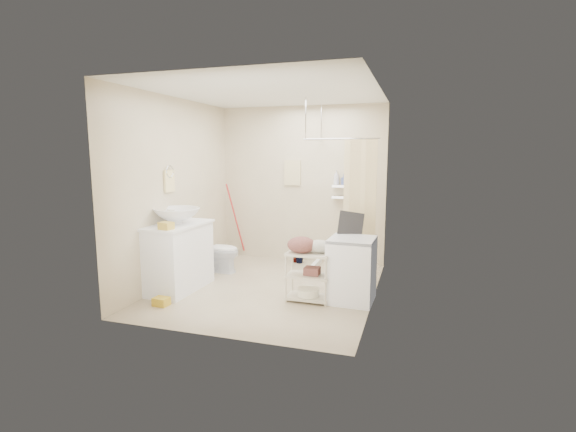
% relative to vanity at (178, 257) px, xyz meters
% --- Properties ---
extents(floor, '(3.20, 3.20, 0.00)m').
position_rel_vanity_xyz_m(floor, '(1.16, 0.40, -0.45)').
color(floor, tan).
rests_on(floor, ground).
extents(ceiling, '(2.80, 3.20, 0.04)m').
position_rel_vanity_xyz_m(ceiling, '(1.16, 0.40, 2.15)').
color(ceiling, silver).
rests_on(ceiling, ground).
extents(wall_back, '(2.80, 0.04, 2.60)m').
position_rel_vanity_xyz_m(wall_back, '(1.16, 2.00, 0.85)').
color(wall_back, beige).
rests_on(wall_back, ground).
extents(wall_front, '(2.80, 0.04, 2.60)m').
position_rel_vanity_xyz_m(wall_front, '(1.16, -1.20, 0.85)').
color(wall_front, beige).
rests_on(wall_front, ground).
extents(wall_left, '(0.04, 3.20, 2.60)m').
position_rel_vanity_xyz_m(wall_left, '(-0.24, 0.40, 0.85)').
color(wall_left, beige).
rests_on(wall_left, ground).
extents(wall_right, '(0.04, 3.20, 2.60)m').
position_rel_vanity_xyz_m(wall_right, '(2.56, 0.40, 0.85)').
color(wall_right, beige).
rests_on(wall_right, ground).
extents(vanity, '(0.60, 1.04, 0.90)m').
position_rel_vanity_xyz_m(vanity, '(0.00, 0.00, 0.00)').
color(vanity, white).
rests_on(vanity, ground).
extents(sink, '(0.66, 0.66, 0.21)m').
position_rel_vanity_xyz_m(sink, '(-0.00, 0.02, 0.55)').
color(sink, silver).
rests_on(sink, vanity).
extents(counter_basket, '(0.18, 0.15, 0.09)m').
position_rel_vanity_xyz_m(counter_basket, '(0.11, -0.41, 0.50)').
color(counter_basket, gold).
rests_on(counter_basket, vanity).
extents(floor_basket, '(0.27, 0.22, 0.14)m').
position_rel_vanity_xyz_m(floor_basket, '(0.13, -0.61, -0.38)').
color(floor_basket, gold).
rests_on(floor_basket, ground).
extents(toilet, '(0.67, 0.39, 0.67)m').
position_rel_vanity_xyz_m(toilet, '(0.12, 0.94, -0.11)').
color(toilet, silver).
rests_on(toilet, ground).
extents(mop, '(0.14, 0.14, 1.29)m').
position_rel_vanity_xyz_m(mop, '(-0.05, 1.90, 0.19)').
color(mop, red).
rests_on(mop, ground).
extents(potted_plant_a, '(0.19, 0.15, 0.33)m').
position_rel_vanity_xyz_m(potted_plant_a, '(1.10, 1.81, -0.29)').
color(potted_plant_a, brown).
rests_on(potted_plant_a, ground).
extents(potted_plant_b, '(0.24, 0.24, 0.34)m').
position_rel_vanity_xyz_m(potted_plant_b, '(1.21, 1.77, -0.28)').
color(potted_plant_b, brown).
rests_on(potted_plant_b, ground).
extents(hanging_towel, '(0.28, 0.03, 0.42)m').
position_rel_vanity_xyz_m(hanging_towel, '(1.01, 1.98, 1.05)').
color(hanging_towel, beige).
rests_on(hanging_towel, wall_back).
extents(towel_ring, '(0.04, 0.22, 0.34)m').
position_rel_vanity_xyz_m(towel_ring, '(-0.22, 0.20, 1.02)').
color(towel_ring, '#FAE496').
rests_on(towel_ring, wall_left).
extents(tp_holder, '(0.08, 0.12, 0.14)m').
position_rel_vanity_xyz_m(tp_holder, '(-0.20, 0.45, 0.27)').
color(tp_holder, white).
rests_on(tp_holder, wall_left).
extents(shower, '(1.10, 1.10, 2.10)m').
position_rel_vanity_xyz_m(shower, '(2.01, 1.45, 0.60)').
color(shower, white).
rests_on(shower, ground).
extents(shampoo_bottle_a, '(0.09, 0.10, 0.23)m').
position_rel_vanity_xyz_m(shampoo_bottle_a, '(1.77, 1.93, 0.99)').
color(shampoo_bottle_a, silver).
rests_on(shampoo_bottle_a, shower).
extents(shampoo_bottle_b, '(0.09, 0.09, 0.17)m').
position_rel_vanity_xyz_m(shampoo_bottle_b, '(1.89, 1.91, 0.96)').
color(shampoo_bottle_b, '#425294').
rests_on(shampoo_bottle_b, shower).
extents(washing_machine, '(0.56, 0.58, 0.80)m').
position_rel_vanity_xyz_m(washing_machine, '(2.30, 0.24, -0.05)').
color(washing_machine, white).
rests_on(washing_machine, ground).
extents(laundry_rack, '(0.54, 0.32, 0.74)m').
position_rel_vanity_xyz_m(laundry_rack, '(1.79, 0.08, -0.08)').
color(laundry_rack, beige).
rests_on(laundry_rack, ground).
extents(ironing_board, '(0.33, 0.17, 1.12)m').
position_rel_vanity_xyz_m(ironing_board, '(2.21, 0.43, 0.11)').
color(ironing_board, black).
rests_on(ironing_board, ground).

